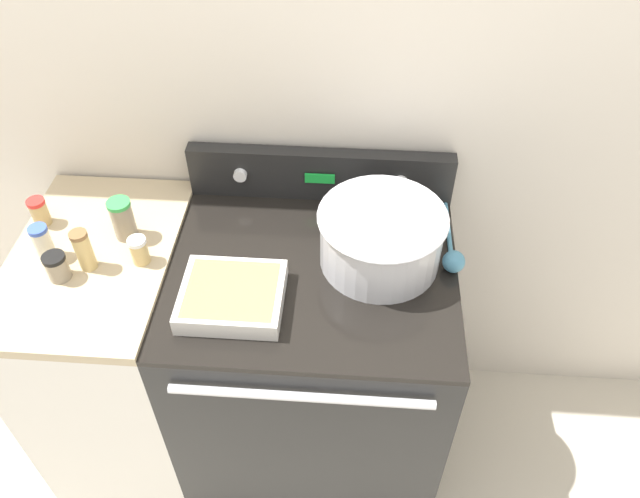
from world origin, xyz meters
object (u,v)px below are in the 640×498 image
Objects in this scene: mixing_bowl at (381,236)px; spice_jar_blue_cap at (43,242)px; spice_jar_green_cap at (123,219)px; spice_jar_white_cap at (139,250)px; spice_jar_brown_cap at (84,250)px; spice_jar_black_cap at (57,267)px; spice_jar_red_cap at (39,212)px; casserole_dish at (232,295)px; ladle at (453,256)px.

spice_jar_blue_cap is at bearing -176.19° from mixing_bowl.
spice_jar_white_cap is at bearing -54.46° from spice_jar_green_cap.
spice_jar_blue_cap is (-0.13, 0.03, -0.01)m from spice_jar_brown_cap.
spice_jar_green_cap is 0.22m from spice_jar_blue_cap.
spice_jar_black_cap is (-0.13, -0.17, -0.02)m from spice_jar_green_cap.
spice_jar_white_cap is 0.36m from spice_jar_red_cap.
spice_jar_brown_cap is 1.59× the size of spice_jar_black_cap.
mixing_bowl is 4.05× the size of spice_jar_red_cap.
spice_jar_blue_cap is at bearing 167.05° from casserole_dish.
casserole_dish is 3.34× the size of spice_jar_black_cap.
casserole_dish is 0.41m from spice_jar_green_cap.
mixing_bowl is at bearing 3.81° from spice_jar_blue_cap.
spice_jar_green_cap is 1.00× the size of spice_jar_brown_cap.
spice_jar_blue_cap is (-0.27, 0.00, 0.01)m from spice_jar_white_cap.
mixing_bowl is 1.32× the size of casserole_dish.
spice_jar_brown_cap is 0.13m from spice_jar_blue_cap.
mixing_bowl is 0.87m from spice_jar_black_cap.
spice_jar_blue_cap is at bearing 179.67° from spice_jar_white_cap.
spice_jar_brown_cap is at bearing -40.33° from spice_jar_red_cap.
spice_jar_black_cap is at bearing 174.23° from casserole_dish.
ladle is 1.20m from spice_jar_red_cap.
spice_jar_red_cap reaches higher than spice_jar_black_cap.
spice_jar_brown_cap is at bearing 167.47° from casserole_dish.
ladle is at bearing 3.30° from spice_jar_blue_cap.
spice_jar_red_cap is (-0.19, 0.17, -0.02)m from spice_jar_brown_cap.
mixing_bowl is 0.73m from spice_jar_green_cap.
spice_jar_green_cap is 0.22m from spice_jar_black_cap.
ladle is 3.82× the size of spice_jar_white_cap.
ladle is at bearing 5.61° from spice_jar_brown_cap.
spice_jar_black_cap is at bearing -49.52° from spice_jar_blue_cap.
spice_jar_white_cap is 0.22m from spice_jar_black_cap.
mixing_bowl reaches higher than spice_jar_black_cap.
casserole_dish is at bearing -12.95° from spice_jar_blue_cap.
spice_jar_red_cap is at bearing 157.09° from casserole_dish.
casserole_dish is at bearing -24.10° from spice_jar_white_cap.
spice_jar_blue_cap reaches higher than spice_jar_red_cap.
spice_jar_red_cap reaches higher than ladle.
spice_jar_green_cap reaches higher than spice_jar_blue_cap.
spice_jar_white_cap is 0.27m from spice_jar_blue_cap.
casserole_dish is 2.50× the size of spice_jar_blue_cap.
spice_jar_green_cap is 1.19× the size of spice_jar_blue_cap.
spice_jar_red_cap reaches higher than casserole_dish.
casserole_dish is 0.84× the size of ladle.
mixing_bowl is 2.77× the size of spice_jar_brown_cap.
mixing_bowl reaches higher than ladle.
casserole_dish is 2.10× the size of spice_jar_brown_cap.
spice_jar_white_cap is at bearing -175.57° from ladle.
mixing_bowl is 4.25× the size of spice_jar_white_cap.
ladle is 1.13m from spice_jar_blue_cap.
casserole_dish is 3.22× the size of spice_jar_white_cap.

